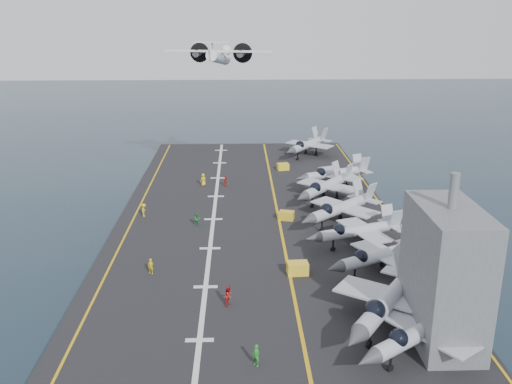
{
  "coord_description": "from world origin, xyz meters",
  "views": [
    {
      "loc": [
        -2.43,
        -73.44,
        37.97
      ],
      "look_at": [
        0.0,
        4.0,
        13.0
      ],
      "focal_mm": 40.0,
      "sensor_mm": 36.0,
      "label": 1
    }
  ],
  "objects_px": {
    "fighter_jet_0": "(421,331)",
    "tow_cart_a": "(298,268)",
    "island_superstructure": "(446,259)",
    "transport_plane": "(219,58)"
  },
  "relations": [
    {
      "from": "fighter_jet_0",
      "to": "tow_cart_a",
      "type": "xyz_separation_m",
      "value": [
        -8.63,
        15.51,
        -1.61
      ]
    },
    {
      "from": "island_superstructure",
      "to": "tow_cart_a",
      "type": "xyz_separation_m",
      "value": [
        -11.13,
        12.79,
        -6.82
      ]
    },
    {
      "from": "fighter_jet_0",
      "to": "transport_plane",
      "type": "height_order",
      "value": "transport_plane"
    },
    {
      "from": "transport_plane",
      "to": "fighter_jet_0",
      "type": "bearing_deg",
      "value": -77.13
    },
    {
      "from": "island_superstructure",
      "to": "transport_plane",
      "type": "distance_m",
      "value": 83.68
    },
    {
      "from": "tow_cart_a",
      "to": "transport_plane",
      "type": "bearing_deg",
      "value": 98.7
    },
    {
      "from": "fighter_jet_0",
      "to": "tow_cart_a",
      "type": "relative_size",
      "value": 6.73
    },
    {
      "from": "fighter_jet_0",
      "to": "transport_plane",
      "type": "relative_size",
      "value": 0.62
    },
    {
      "from": "island_superstructure",
      "to": "transport_plane",
      "type": "relative_size",
      "value": 0.59
    },
    {
      "from": "island_superstructure",
      "to": "tow_cart_a",
      "type": "height_order",
      "value": "island_superstructure"
    }
  ]
}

